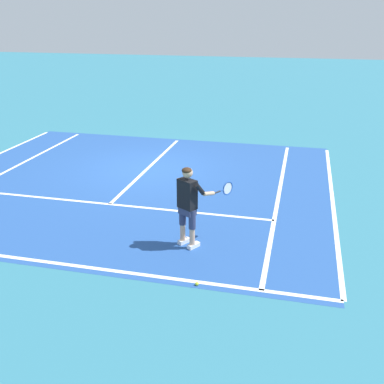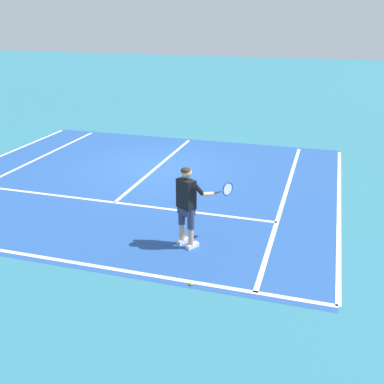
# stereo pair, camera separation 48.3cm
# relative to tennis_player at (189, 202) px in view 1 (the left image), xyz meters

# --- Properties ---
(ground_plane) EXTENTS (80.00, 80.00, 0.00)m
(ground_plane) POSITION_rel_tennis_player_xyz_m (-2.48, 4.63, -0.99)
(ground_plane) COLOR teal
(court_inner_surface) EXTENTS (10.98, 9.78, 0.00)m
(court_inner_surface) POSITION_rel_tennis_player_xyz_m (-2.48, 3.38, -0.99)
(court_inner_surface) COLOR #234C93
(court_inner_surface) RESTS_ON ground
(line_baseline) EXTENTS (10.98, 0.10, 0.01)m
(line_baseline) POSITION_rel_tennis_player_xyz_m (-2.48, -1.31, -0.99)
(line_baseline) COLOR white
(line_baseline) RESTS_ON ground
(line_service) EXTENTS (8.23, 0.10, 0.01)m
(line_service) POSITION_rel_tennis_player_xyz_m (-2.48, 1.67, -0.99)
(line_service) COLOR white
(line_service) RESTS_ON ground
(line_centre_service) EXTENTS (0.10, 6.40, 0.01)m
(line_centre_service) POSITION_rel_tennis_player_xyz_m (-2.48, 4.87, -0.99)
(line_centre_service) COLOR white
(line_centre_service) RESTS_ON ground
(line_singles_left) EXTENTS (0.10, 9.38, 0.01)m
(line_singles_left) POSITION_rel_tennis_player_xyz_m (-6.59, 3.38, -0.99)
(line_singles_left) COLOR white
(line_singles_left) RESTS_ON ground
(line_singles_right) EXTENTS (0.10, 9.38, 0.01)m
(line_singles_right) POSITION_rel_tennis_player_xyz_m (1.64, 3.38, -0.99)
(line_singles_right) COLOR white
(line_singles_right) RESTS_ON ground
(line_doubles_right) EXTENTS (0.10, 9.38, 0.01)m
(line_doubles_right) POSITION_rel_tennis_player_xyz_m (3.01, 3.38, -0.99)
(line_doubles_right) COLOR white
(line_doubles_right) RESTS_ON ground
(tennis_player) EXTENTS (1.06, 0.89, 1.71)m
(tennis_player) POSITION_rel_tennis_player_xyz_m (0.00, 0.00, 0.00)
(tennis_player) COLOR white
(tennis_player) RESTS_ON ground
(tennis_ball_near_feet) EXTENTS (0.07, 0.07, 0.07)m
(tennis_ball_near_feet) POSITION_rel_tennis_player_xyz_m (0.51, -1.42, -0.96)
(tennis_ball_near_feet) COLOR #CCE02D
(tennis_ball_near_feet) RESTS_ON ground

